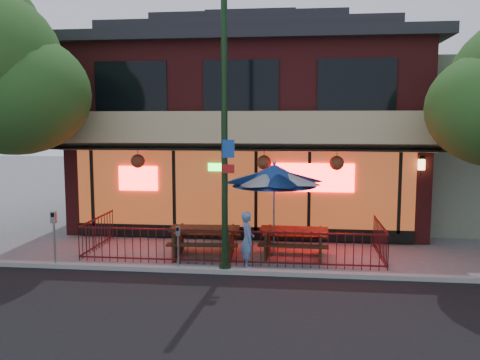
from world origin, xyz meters
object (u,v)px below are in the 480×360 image
object	(u,v)px
patio_umbrella	(274,175)
parking_meter_near	(178,241)
parking_meter_far	(54,229)
picnic_table_left	(205,237)
pedestrian	(248,240)
picnic_table_right	(294,238)
street_light	(225,150)

from	to	relation	value
patio_umbrella	parking_meter_near	distance (m)	3.39
patio_umbrella	parking_meter_far	world-z (taller)	patio_umbrella
picnic_table_left	parking_meter_far	world-z (taller)	parking_meter_far
parking_meter_near	parking_meter_far	xyz separation A→B (m)	(-3.36, -0.00, 0.22)
parking_meter_near	pedestrian	bearing A→B (deg)	18.42
picnic_table_right	patio_umbrella	xyz separation A→B (m)	(-0.58, 0.11, 1.80)
patio_umbrella	parking_meter_far	size ratio (longest dim) A/B	1.81
pedestrian	parking_meter_near	xyz separation A→B (m)	(-1.74, -0.58, 0.05)
patio_umbrella	pedestrian	xyz separation A→B (m)	(-0.63, -1.28, -1.59)
parking_meter_near	picnic_table_left	bearing A→B (deg)	75.31
picnic_table_right	patio_umbrella	size ratio (longest dim) A/B	0.72
patio_umbrella	street_light	bearing A→B (deg)	-123.08
street_light	picnic_table_left	bearing A→B (deg)	118.53
picnic_table_right	patio_umbrella	bearing A→B (deg)	169.35
picnic_table_left	patio_umbrella	world-z (taller)	patio_umbrella
street_light	picnic_table_right	size ratio (longest dim) A/B	3.54
picnic_table_left	pedestrian	size ratio (longest dim) A/B	1.36
patio_umbrella	parking_meter_far	distance (m)	6.17
street_light	parking_meter_near	distance (m)	2.64
patio_umbrella	parking_meter_near	world-z (taller)	patio_umbrella
picnic_table_left	patio_umbrella	distance (m)	2.68
pedestrian	parking_meter_near	size ratio (longest dim) A/B	1.26
picnic_table_left	pedestrian	bearing A→B (deg)	-36.09
street_light	patio_umbrella	world-z (taller)	street_light
picnic_table_left	picnic_table_right	distance (m)	2.56
street_light	patio_umbrella	bearing A→B (deg)	56.92
picnic_table_left	patio_umbrella	bearing A→B (deg)	8.99
parking_meter_near	parking_meter_far	size ratio (longest dim) A/B	0.79
street_light	pedestrian	world-z (taller)	street_light
street_light	patio_umbrella	distance (m)	2.28
picnic_table_left	parking_meter_near	bearing A→B (deg)	-104.69
parking_meter_near	street_light	bearing A→B (deg)	3.66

